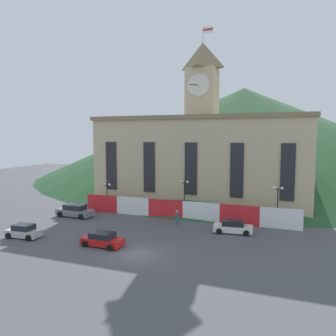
# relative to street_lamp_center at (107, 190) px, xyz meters

# --- Properties ---
(ground_plane) EXTENTS (160.00, 160.00, 0.00)m
(ground_plane) POSITION_rel_street_lamp_center_xyz_m (12.25, -14.68, -3.17)
(ground_plane) COLOR #4C4C51
(civic_building) EXTENTS (33.59, 12.52, 28.32)m
(civic_building) POSITION_rel_street_lamp_center_xyz_m (12.25, 9.00, 4.61)
(civic_building) COLOR #C6B289
(civic_building) RESTS_ON ground
(banner_fence) EXTENTS (30.39, 0.12, 2.57)m
(banner_fence) POSITION_rel_street_lamp_center_xyz_m (12.25, -0.73, -1.88)
(banner_fence) COLOR red
(banner_fence) RESTS_ON ground
(hillside_backdrop) EXTENTS (116.47, 116.47, 25.29)m
(hillside_backdrop) POSITION_rel_street_lamp_center_xyz_m (12.25, 56.76, 9.47)
(hillside_backdrop) COLOR #234C28
(hillside_backdrop) RESTS_ON ground
(street_lamp_center) EXTENTS (1.26, 0.36, 4.28)m
(street_lamp_center) POSITION_rel_street_lamp_center_xyz_m (0.00, 0.00, 0.00)
(street_lamp_center) COLOR black
(street_lamp_center) RESTS_ON ground
(street_lamp_far_left) EXTENTS (1.26, 0.36, 5.30)m
(street_lamp_far_left) POSITION_rel_street_lamp_center_xyz_m (12.24, -0.00, 0.65)
(street_lamp_far_left) COLOR black
(street_lamp_far_left) RESTS_ON ground
(street_lamp_right) EXTENTS (1.26, 0.36, 5.11)m
(street_lamp_right) POSITION_rel_street_lamp_center_xyz_m (24.41, 0.00, 0.53)
(street_lamp_right) COLOR black
(street_lamp_right) RESTS_ON ground
(car_gray_pickup) EXTENTS (5.36, 2.51, 1.75)m
(car_gray_pickup) POSITION_rel_street_lamp_center_xyz_m (-2.53, -4.48, -2.36)
(car_gray_pickup) COLOR slate
(car_gray_pickup) RESTS_ON ground
(car_red_sedan) EXTENTS (4.45, 2.22, 1.45)m
(car_red_sedan) POSITION_rel_street_lamp_center_xyz_m (7.79, -13.85, -2.50)
(car_red_sedan) COLOR red
(car_red_sedan) RESTS_ON ground
(car_silver_hatch) EXTENTS (4.02, 2.25, 1.50)m
(car_silver_hatch) POSITION_rel_street_lamp_center_xyz_m (-2.00, -14.50, -2.48)
(car_silver_hatch) COLOR #B7B7BC
(car_silver_hatch) RESTS_ON ground
(car_white_taxi) EXTENTS (4.67, 2.52, 1.50)m
(car_white_taxi) POSITION_rel_street_lamp_center_xyz_m (19.69, -4.42, -2.48)
(car_white_taxi) COLOR white
(car_white_taxi) RESTS_ON ground
(pedestrian) EXTENTS (0.41, 0.46, 1.87)m
(pedestrian) POSITION_rel_street_lamp_center_xyz_m (12.35, -3.40, -2.15)
(pedestrian) COLOR #33567A
(pedestrian) RESTS_ON ground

